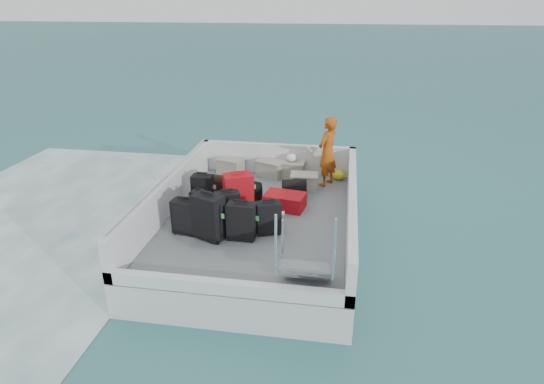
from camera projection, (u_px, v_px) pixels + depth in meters
The scene contains 24 objects.
ground at pixel (258, 246), 8.85m from camera, with size 160.00×160.00×0.00m, color #195758.
wake_foam at pixel (34, 227), 9.55m from camera, with size 10.00×10.00×0.00m, color white.
ferry_hull at pixel (258, 232), 8.73m from camera, with size 3.60×5.00×0.60m, color silver.
deck at pixel (258, 218), 8.61m from camera, with size 3.30×4.70×0.02m, color slate.
deck_fittings at pixel (273, 208), 8.11m from camera, with size 3.60×5.00×0.90m.
suitcase_0 at pixel (184, 217), 7.89m from camera, with size 0.41×0.23×0.64m, color black.
suitcase_1 at pixel (201, 206), 8.42m from camera, with size 0.37×0.21×0.56m, color black.
suitcase_2 at pixel (203, 189), 9.08m from camera, with size 0.41×0.25×0.60m, color black.
suitcase_3 at pixel (208, 217), 7.70m from camera, with size 0.53×0.31×0.80m, color black.
suitcase_4 at pixel (228, 209), 8.17m from camera, with size 0.44×0.26×0.65m, color black.
suitcase_5 at pixel (239, 193), 8.72m from camera, with size 0.55×0.33×0.75m, color #B60E1B.
suitcase_6 at pixel (241, 221), 7.72m from camera, with size 0.48×0.28×0.66m, color black.
suitcase_7 at pixel (269, 218), 7.90m from camera, with size 0.42×0.24×0.59m, color black.
suitcase_8 at pixel (285, 201), 8.92m from camera, with size 0.51×0.77×0.30m, color #B60E1B.
duffel_0 at pixel (223, 187), 9.53m from camera, with size 0.54×0.30×0.32m, color black, non-canonical shape.
duffel_1 at pixel (248, 192), 9.30m from camera, with size 0.50×0.30×0.32m, color black, non-canonical shape.
duffel_2 at pixel (294, 192), 9.33m from camera, with size 0.48×0.30×0.32m, color black, non-canonical shape.
crate_0 at pixel (230, 166), 10.69m from camera, with size 0.56×0.39×0.34m, color gray.
crate_1 at pixel (271, 169), 10.51m from camera, with size 0.59×0.41×0.36m, color gray.
crate_2 at pixel (291, 170), 10.47m from camera, with size 0.58×0.40×0.35m, color gray.
crate_3 at pixel (304, 183), 9.77m from camera, with size 0.55×0.38×0.33m, color gray.
yellow_bag at pixel (338, 175), 10.34m from camera, with size 0.28×0.26×0.22m, color yellow.
white_bag at pixel (292, 159), 10.37m from camera, with size 0.24×0.24×0.18m, color white.
passenger at pixel (327, 152), 9.80m from camera, with size 0.56×0.36×1.53m, color orange.
Camera 1 is at (1.50, -7.57, 4.46)m, focal length 30.00 mm.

